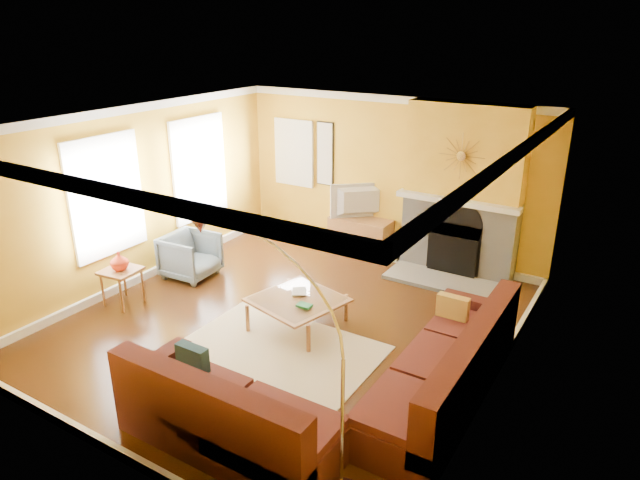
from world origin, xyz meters
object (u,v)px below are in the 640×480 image
Objects in this scene: sectional_sofa at (337,350)px; side_table at (123,287)px; media_console at (361,235)px; arc_lamp at (277,361)px; coffee_table at (298,312)px; armchair at (191,256)px.

sectional_sofa is 3.60m from side_table.
media_console is (-1.65, 3.68, -0.15)m from sectional_sofa.
side_table is at bearing 158.46° from arc_lamp.
side_table is at bearing -162.80° from coffee_table.
coffee_table is at bearing 17.20° from side_table.
armchair is (-3.43, 1.30, -0.10)m from sectional_sofa.
arc_lamp is at bearing -81.08° from sectional_sofa.
coffee_table is 2.37m from armchair.
media_console is at bearing 100.98° from coffee_table.
coffee_table is 0.45× the size of arc_lamp.
coffee_table is at bearing 142.01° from sectional_sofa.
sectional_sofa is 3.31× the size of media_console.
arc_lamp is at bearing -130.36° from armchair.
arc_lamp is (1.32, -2.28, 0.96)m from coffee_table.
media_console is 4.09m from side_table.
media_console reaches higher than coffee_table.
media_console reaches higher than side_table.
media_console is at bearing -40.50° from armchair.
side_table is (-3.59, 0.09, -0.18)m from sectional_sofa.
side_table is (-2.49, -0.77, 0.06)m from coffee_table.
arc_lamp reaches higher than coffee_table.
side_table is at bearing 178.59° from sectional_sofa.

